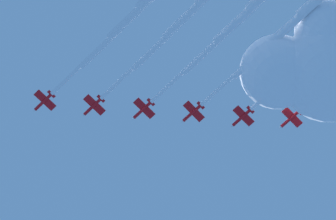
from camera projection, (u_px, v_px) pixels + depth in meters
jet_lead at (127, 20)px, 242.28m from camera, size 56.62×43.38×3.66m
jet_port_inner at (185, 17)px, 240.71m from camera, size 60.03×46.81×3.69m
jet_starboard_inner at (236, 22)px, 241.32m from camera, size 59.33×46.13×3.70m
jet_port_mid at (286, 28)px, 242.34m from camera, size 58.81×45.05×3.72m
jet_starboard_mid at (334, 34)px, 241.97m from camera, size 56.41×44.52×3.68m
cloud_puff at (324, 66)px, 249.49m from camera, size 55.83×42.09×36.34m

